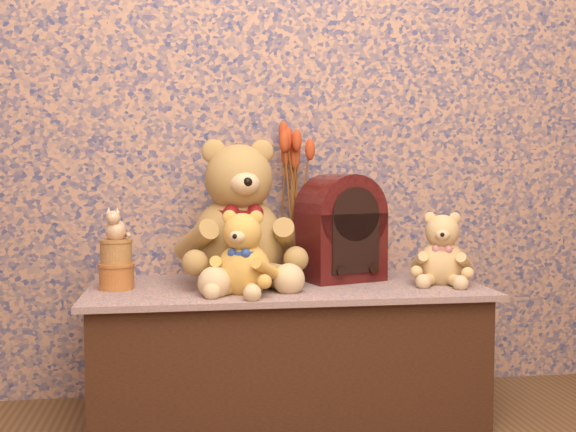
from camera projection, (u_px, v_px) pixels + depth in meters
name	position (u px, v px, depth m)	size (l,w,h in m)	color
display_shelf	(286.00, 350.00, 2.37)	(1.33, 0.60, 0.46)	navy
teddy_large	(238.00, 207.00, 2.37)	(0.42, 0.50, 0.53)	olive
teddy_medium	(244.00, 249.00, 2.19)	(0.23, 0.27, 0.29)	gold
teddy_small	(442.00, 245.00, 2.37)	(0.21, 0.25, 0.27)	tan
cathedral_radio	(340.00, 227.00, 2.45)	(0.28, 0.20, 0.38)	#3B0A0C
ceramic_vase	(292.00, 252.00, 2.54)	(0.11, 0.11, 0.18)	tan
dried_stalks	(292.00, 168.00, 2.52)	(0.23, 0.23, 0.44)	#BF411E
biscuit_tin_lower	(117.00, 277.00, 2.27)	(0.11, 0.11, 0.08)	gold
biscuit_tin_upper	(116.00, 252.00, 2.26)	(0.10, 0.10, 0.08)	tan
cat_figurine	(116.00, 223.00, 2.25)	(0.08, 0.09, 0.11)	silver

